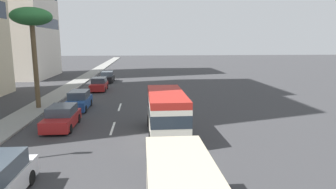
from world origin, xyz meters
The scene contains 10 objects.
ground_plane centered at (31.50, 0.00, 0.00)m, with size 198.00×198.00×0.00m, color #38383A.
sidewalk_right centered at (31.50, 7.57, 0.07)m, with size 162.00×2.50×0.15m, color gray.
lane_stripe_mid centered at (15.92, 0.00, 0.01)m, with size 3.20×0.16×0.01m, color silver.
lane_stripe_far centered at (22.79, 0.00, 0.01)m, with size 3.20×0.16×0.01m, color silver.
minibus_lead centered at (14.15, -3.71, 1.57)m, with size 6.73×2.43×2.85m.
car_second centered at (32.70, 3.30, 0.77)m, with size 4.25×1.91×1.64m.
car_fifth centered at (40.81, 3.19, 0.76)m, with size 4.46×1.91×1.60m.
car_sixth centered at (22.32, 3.64, 0.79)m, with size 4.46×1.82×1.67m.
car_seventh centered at (16.44, 3.62, 0.75)m, with size 4.34×1.94×1.58m.
palm_tree centered at (22.65, 7.35, 7.97)m, with size 3.49×3.49×8.89m.
Camera 1 is at (-4.28, -2.15, 6.06)m, focal length 31.02 mm.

